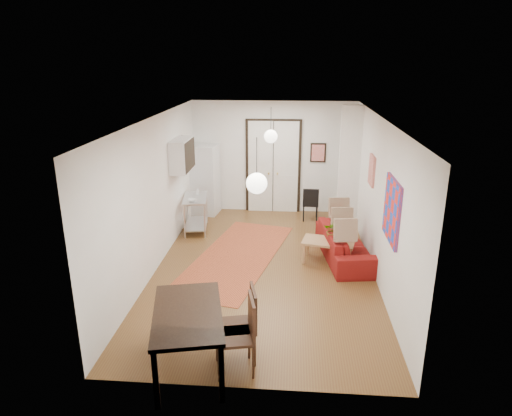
# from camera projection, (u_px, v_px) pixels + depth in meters

# --- Properties ---
(floor) EXTENTS (7.00, 7.00, 0.00)m
(floor) POSITION_uv_depth(u_px,v_px,m) (265.00, 266.00, 9.02)
(floor) COLOR brown
(floor) RESTS_ON ground
(ceiling) EXTENTS (4.20, 7.00, 0.02)m
(ceiling) POSITION_uv_depth(u_px,v_px,m) (266.00, 119.00, 8.10)
(ceiling) COLOR white
(ceiling) RESTS_ON wall_back
(wall_back) EXTENTS (4.20, 0.02, 2.90)m
(wall_back) POSITION_uv_depth(u_px,v_px,m) (273.00, 158.00, 11.87)
(wall_back) COLOR white
(wall_back) RESTS_ON floor
(wall_front) EXTENTS (4.20, 0.02, 2.90)m
(wall_front) POSITION_uv_depth(u_px,v_px,m) (246.00, 285.00, 5.25)
(wall_front) COLOR white
(wall_front) RESTS_ON floor
(wall_left) EXTENTS (0.02, 7.00, 2.90)m
(wall_left) POSITION_uv_depth(u_px,v_px,m) (156.00, 194.00, 8.72)
(wall_left) COLOR white
(wall_left) RESTS_ON floor
(wall_right) EXTENTS (0.02, 7.00, 2.90)m
(wall_right) POSITION_uv_depth(u_px,v_px,m) (379.00, 199.00, 8.40)
(wall_right) COLOR white
(wall_right) RESTS_ON floor
(double_doors) EXTENTS (1.44, 0.06, 2.50)m
(double_doors) POSITION_uv_depth(u_px,v_px,m) (273.00, 167.00, 11.91)
(double_doors) COLOR white
(double_doors) RESTS_ON wall_back
(stub_partition) EXTENTS (0.50, 0.10, 2.90)m
(stub_partition) POSITION_uv_depth(u_px,v_px,m) (349.00, 167.00, 10.83)
(stub_partition) COLOR white
(stub_partition) RESTS_ON floor
(wall_cabinet) EXTENTS (0.35, 1.00, 0.70)m
(wall_cabinet) POSITION_uv_depth(u_px,v_px,m) (182.00, 155.00, 9.98)
(wall_cabinet) COLOR white
(wall_cabinet) RESTS_ON wall_left
(painting_popart) EXTENTS (0.05, 1.00, 1.00)m
(painting_popart) POSITION_uv_depth(u_px,v_px,m) (392.00, 210.00, 7.16)
(painting_popart) COLOR red
(painting_popart) RESTS_ON wall_right
(painting_abstract) EXTENTS (0.05, 0.50, 0.60)m
(painting_abstract) POSITION_uv_depth(u_px,v_px,m) (372.00, 170.00, 9.05)
(painting_abstract) COLOR beige
(painting_abstract) RESTS_ON wall_right
(poster_back) EXTENTS (0.40, 0.03, 0.50)m
(poster_back) POSITION_uv_depth(u_px,v_px,m) (318.00, 153.00, 11.71)
(poster_back) COLOR red
(poster_back) RESTS_ON wall_back
(print_left) EXTENTS (0.03, 0.44, 0.54)m
(print_left) POSITION_uv_depth(u_px,v_px,m) (181.00, 148.00, 10.45)
(print_left) COLOR #8F613B
(print_left) RESTS_ON wall_left
(pendant_back) EXTENTS (0.30, 0.30, 0.80)m
(pendant_back) POSITION_uv_depth(u_px,v_px,m) (271.00, 136.00, 10.20)
(pendant_back) COLOR white
(pendant_back) RESTS_ON ceiling
(pendant_front) EXTENTS (0.30, 0.30, 0.80)m
(pendant_front) POSITION_uv_depth(u_px,v_px,m) (257.00, 183.00, 6.42)
(pendant_front) COLOR white
(pendant_front) RESTS_ON ceiling
(kilim_rug) EXTENTS (2.30, 4.13, 0.01)m
(kilim_rug) POSITION_uv_depth(u_px,v_px,m) (237.00, 256.00, 9.47)
(kilim_rug) COLOR #B3522C
(kilim_rug) RESTS_ON floor
(sofa) EXTENTS (1.12, 2.23, 0.62)m
(sofa) POSITION_uv_depth(u_px,v_px,m) (345.00, 244.00, 9.31)
(sofa) COLOR maroon
(sofa) RESTS_ON floor
(coffee_table) EXTENTS (1.10, 0.76, 0.45)m
(coffee_table) POSITION_uv_depth(u_px,v_px,m) (328.00, 244.00, 9.13)
(coffee_table) COLOR #AF7E52
(coffee_table) RESTS_ON floor
(potted_plant) EXTENTS (0.46, 0.42, 0.44)m
(potted_plant) POSITION_uv_depth(u_px,v_px,m) (334.00, 231.00, 9.03)
(potted_plant) COLOR #3B7133
(potted_plant) RESTS_ON coffee_table
(kitchen_counter) EXTENTS (0.68, 1.14, 0.82)m
(kitchen_counter) POSITION_uv_depth(u_px,v_px,m) (196.00, 210.00, 10.75)
(kitchen_counter) COLOR silver
(kitchen_counter) RESTS_ON floor
(bowl) EXTENTS (0.23, 0.23, 0.05)m
(bowl) POSITION_uv_depth(u_px,v_px,m) (192.00, 200.00, 10.36)
(bowl) COLOR beige
(bowl) RESTS_ON kitchen_counter
(soap_bottle) EXTENTS (0.09, 0.09, 0.17)m
(soap_bottle) POSITION_uv_depth(u_px,v_px,m) (197.00, 191.00, 10.86)
(soap_bottle) COLOR teal
(soap_bottle) RESTS_ON kitchen_counter
(fridge) EXTENTS (0.71, 0.71, 1.81)m
(fridge) POSITION_uv_depth(u_px,v_px,m) (205.00, 180.00, 11.85)
(fridge) COLOR silver
(fridge) RESTS_ON floor
(dining_table) EXTENTS (1.18, 1.68, 0.84)m
(dining_table) POSITION_uv_depth(u_px,v_px,m) (188.00, 318.00, 5.86)
(dining_table) COLOR black
(dining_table) RESTS_ON floor
(dining_chair_near) EXTENTS (0.59, 0.76, 1.04)m
(dining_chair_near) POSITION_uv_depth(u_px,v_px,m) (237.00, 315.00, 6.19)
(dining_chair_near) COLOR #341D10
(dining_chair_near) RESTS_ON floor
(dining_chair_far) EXTENTS (0.59, 0.76, 1.04)m
(dining_chair_far) POSITION_uv_depth(u_px,v_px,m) (235.00, 325.00, 5.96)
(dining_chair_far) COLOR #341D10
(dining_chair_far) RESTS_ON floor
(black_side_chair) EXTENTS (0.40, 0.40, 0.86)m
(black_side_chair) POSITION_uv_depth(u_px,v_px,m) (310.00, 200.00, 11.54)
(black_side_chair) COLOR black
(black_side_chair) RESTS_ON floor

